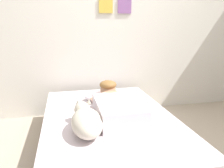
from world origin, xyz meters
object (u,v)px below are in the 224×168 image
Objects in this scene: bed at (109,133)px; cell_phone at (89,116)px; person_lying at (115,104)px; coffee_cup at (112,98)px; pillow at (106,96)px; dog at (86,121)px.

cell_phone is (-0.20, 0.02, 0.20)m from bed.
person_lying reaches higher than coffee_cup.
pillow is at bearing 131.43° from coffee_cup.
person_lying reaches higher than dog.
dog is 4.11× the size of cell_phone.
bed is 16.15× the size of coffee_cup.
bed is at bearing -4.57° from cell_phone.
coffee_cup is at bearing 73.60° from bed.
bed is 0.50m from coffee_cup.
bed is at bearing -106.40° from coffee_cup.
person_lying is at bearing 45.86° from dog.
dog reaches higher than bed.
dog is at bearing -117.68° from coffee_cup.
coffee_cup is at bearing -48.57° from pillow.
bed is 0.50m from dog.
pillow is at bearing 60.78° from cell_phone.
pillow is 0.55m from cell_phone.
person_lying is 0.29m from cell_phone.
person_lying is (0.07, 0.04, 0.31)m from bed.
cell_phone reaches higher than bed.
bed is at bearing -154.21° from person_lying.
dog is 0.83m from coffee_cup.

